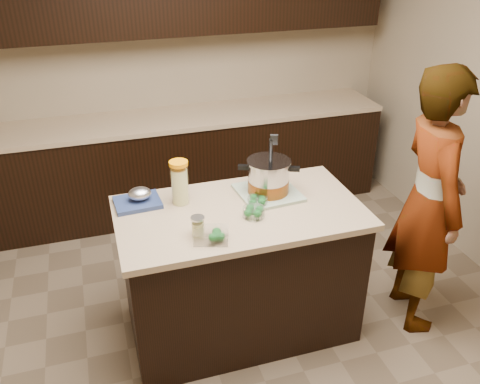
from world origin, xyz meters
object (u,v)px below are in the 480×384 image
object	(u,v)px
stock_pot	(268,179)
lemonade_pitcher	(180,184)
person	(429,203)
island	(240,271)

from	to	relation	value
stock_pot	lemonade_pitcher	size ratio (longest dim) A/B	1.41
person	island	bearing A→B (deg)	91.62
stock_pot	person	bearing A→B (deg)	1.42
island	stock_pot	size ratio (longest dim) A/B	3.83
island	person	world-z (taller)	person
island	stock_pot	world-z (taller)	stock_pot
island	stock_pot	bearing A→B (deg)	30.57
lemonade_pitcher	person	bearing A→B (deg)	-15.32
island	person	size ratio (longest dim) A/B	0.84
lemonade_pitcher	person	world-z (taller)	person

